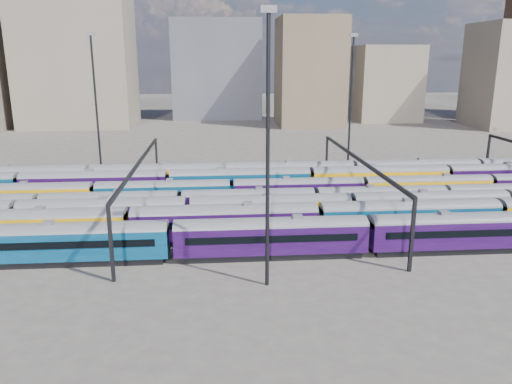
{
  "coord_description": "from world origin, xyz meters",
  "views": [
    {
      "loc": [
        -9.66,
        -66.25,
        21.28
      ],
      "look_at": [
        -4.14,
        1.68,
        3.0
      ],
      "focal_mm": 35.0,
      "sensor_mm": 36.0,
      "label": 1
    }
  ],
  "objects": [
    {
      "name": "rake_3",
      "position": [
        -5.36,
        0.0,
        2.41
      ],
      "size": [
        131.08,
        2.74,
        4.6
      ],
      "color": "black",
      "rests_on": "ground"
    },
    {
      "name": "rake_5",
      "position": [
        5.23,
        10.0,
        2.89
      ],
      "size": [
        133.95,
        3.26,
        5.51
      ],
      "color": "black",
      "rests_on": "ground"
    },
    {
      "name": "gantry_1",
      "position": [
        -20.0,
        0.0,
        6.79
      ],
      "size": [
        0.35,
        40.35,
        8.03
      ],
      "color": "black",
      "rests_on": "ground"
    },
    {
      "name": "rake_2",
      "position": [
        -2.81,
        -5.0,
        2.72
      ],
      "size": [
        147.45,
        3.08,
        5.19
      ],
      "color": "black",
      "rests_on": "ground"
    },
    {
      "name": "mast_3",
      "position": [
        15.0,
        24.0,
        13.97
      ],
      "size": [
        1.4,
        0.5,
        25.6
      ],
      "color": "black",
      "rests_on": "ground"
    },
    {
      "name": "mast_1",
      "position": [
        -30.0,
        22.0,
        13.97
      ],
      "size": [
        1.4,
        0.5,
        25.6
      ],
      "color": "black",
      "rests_on": "ground"
    },
    {
      "name": "rake_1",
      "position": [
        -8.79,
        -10.0,
        2.89
      ],
      "size": [
        156.31,
        3.26,
        5.51
      ],
      "color": "black",
      "rests_on": "ground"
    },
    {
      "name": "rake_4",
      "position": [
        2.45,
        5.0,
        2.56
      ],
      "size": [
        138.66,
        2.9,
        4.87
      ],
      "color": "black",
      "rests_on": "ground"
    },
    {
      "name": "rake_6",
      "position": [
        -19.43,
        15.0,
        2.84
      ],
      "size": [
        153.39,
        3.2,
        5.4
      ],
      "color": "black",
      "rests_on": "ground"
    },
    {
      "name": "rake_0",
      "position": [
        17.81,
        -15.0,
        2.79
      ],
      "size": [
        151.1,
        3.16,
        5.32
      ],
      "color": "black",
      "rests_on": "ground"
    },
    {
      "name": "gantry_2",
      "position": [
        10.0,
        0.0,
        6.79
      ],
      "size": [
        0.35,
        40.35,
        8.03
      ],
      "color": "black",
      "rests_on": "ground"
    },
    {
      "name": "mast_2",
      "position": [
        -5.0,
        -22.0,
        13.97
      ],
      "size": [
        1.4,
        0.5,
        25.6
      ],
      "color": "black",
      "rests_on": "ground"
    },
    {
      "name": "ground",
      "position": [
        0.0,
        0.0,
        0.0
      ],
      "size": [
        500.0,
        500.0,
        0.0
      ],
      "primitive_type": "plane",
      "color": "#423C38",
      "rests_on": "ground"
    }
  ]
}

